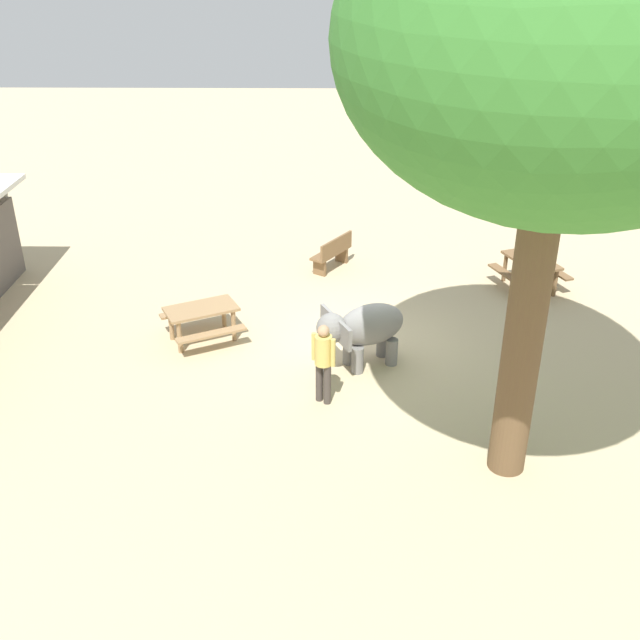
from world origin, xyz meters
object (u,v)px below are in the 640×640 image
person_handler (323,358)px  picnic_table_near (531,266)px  elephant (362,329)px  picnic_table_far (202,316)px  wooden_bench (333,252)px  shade_tree_main (566,42)px

person_handler → picnic_table_near: person_handler is taller
elephant → picnic_table_far: bearing=-42.2°
picnic_table_near → wooden_bench: bearing=-124.7°
person_handler → picnic_table_far: bearing=81.7°
person_handler → picnic_table_far: 3.56m
elephant → picnic_table_near: (3.81, -4.29, -0.27)m
shade_tree_main → picnic_table_far: shade_tree_main is taller
shade_tree_main → picnic_table_near: (7.03, -2.01, -6.06)m
picnic_table_far → shade_tree_main: bearing=-63.7°
elephant → wooden_bench: (4.96, 0.57, -0.38)m
elephant → wooden_bench: 5.01m
person_handler → shade_tree_main: bearing=-88.1°
elephant → person_handler: size_ratio=1.17×
shade_tree_main → wooden_bench: shade_tree_main is taller
elephant → picnic_table_near: size_ratio=0.98×
shade_tree_main → picnic_table_near: size_ratio=4.64×
elephant → person_handler: person_handler is taller
person_handler → wooden_bench: person_handler is taller
elephant → shade_tree_main: 7.01m
person_handler → picnic_table_near: (5.14, -5.06, -0.36)m
wooden_bench → person_handler: bearing=-148.4°
elephant → shade_tree_main: (-3.22, -2.28, 5.80)m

